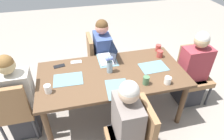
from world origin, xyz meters
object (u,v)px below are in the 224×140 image
at_px(chair_near_left_far, 98,58).
at_px(coffee_mug_far_left, 160,54).
at_px(person_head_left_right_near, 192,73).
at_px(phone_silver, 76,62).
at_px(laptop_near_left_far, 109,57).
at_px(dining_table, 112,78).
at_px(chair_far_left_near, 135,135).
at_px(person_near_left_far, 103,58).
at_px(coffee_mug_near_left, 168,80).
at_px(chair_head_left_right_near, 192,71).
at_px(coffee_mug_near_right, 48,89).
at_px(person_far_left_near, 126,130).
at_px(coffee_mug_centre_left, 158,48).
at_px(flower_vase, 109,64).
at_px(coffee_mug_centre_right, 146,80).
at_px(person_head_right_left_mid, 20,101).
at_px(phone_black, 59,66).
at_px(chair_head_right_left_mid, 14,108).

height_order(chair_near_left_far, coffee_mug_far_left, chair_near_left_far).
bearing_deg(person_head_left_right_near, phone_silver, -12.43).
relative_size(chair_near_left_far, laptop_near_left_far, 2.81).
xyz_separation_m(chair_near_left_far, phone_silver, (0.37, 0.41, 0.25)).
height_order(dining_table, laptop_near_left_far, laptop_near_left_far).
bearing_deg(coffee_mug_far_left, laptop_near_left_far, -7.91).
height_order(chair_far_left_near, person_near_left_far, person_near_left_far).
bearing_deg(coffee_mug_near_left, chair_head_left_right_near, -147.45).
relative_size(coffee_mug_near_left, coffee_mug_near_right, 0.89).
height_order(person_head_left_right_near, phone_silver, person_head_left_right_near).
distance_m(dining_table, coffee_mug_near_left, 0.71).
bearing_deg(person_far_left_near, person_near_left_far, -91.47).
relative_size(person_far_left_near, coffee_mug_centre_left, 12.08).
height_order(flower_vase, coffee_mug_centre_right, flower_vase).
distance_m(person_head_right_left_mid, phone_silver, 0.88).
relative_size(dining_table, person_near_left_far, 1.59).
relative_size(chair_head_left_right_near, flower_vase, 3.68).
bearing_deg(coffee_mug_far_left, flower_vase, 13.44).
distance_m(coffee_mug_near_right, coffee_mug_far_left, 1.62).
xyz_separation_m(person_far_left_near, person_head_right_left_mid, (1.17, -0.73, 0.00)).
bearing_deg(laptop_near_left_far, phone_silver, -4.98).
relative_size(chair_head_left_right_near, coffee_mug_near_left, 10.16).
bearing_deg(person_near_left_far, coffee_mug_near_right, 47.87).
distance_m(person_far_left_near, person_head_left_right_near, 1.45).
bearing_deg(flower_vase, coffee_mug_centre_left, -157.26).
relative_size(dining_table, chair_head_left_right_near, 2.11).
xyz_separation_m(dining_table, person_far_left_near, (0.02, 0.74, -0.14)).
height_order(person_near_left_far, coffee_mug_centre_right, person_near_left_far).
distance_m(chair_head_left_right_near, coffee_mug_centre_left, 0.64).
relative_size(person_head_right_left_mid, coffee_mug_centre_left, 12.08).
bearing_deg(laptop_near_left_far, person_head_right_left_mid, 15.38).
height_order(dining_table, chair_far_left_near, chair_far_left_near).
distance_m(dining_table, phone_black, 0.74).
bearing_deg(person_head_right_left_mid, coffee_mug_near_right, 156.51).
distance_m(coffee_mug_near_right, phone_black, 0.52).
relative_size(person_head_right_left_mid, laptop_near_left_far, 3.73).
bearing_deg(person_head_right_left_mid, laptop_near_left_far, -164.62).
xyz_separation_m(coffee_mug_near_left, phone_black, (1.27, -0.68, -0.04)).
distance_m(dining_table, person_head_left_right_near, 1.23).
height_order(person_far_left_near, coffee_mug_near_left, person_far_left_near).
relative_size(chair_far_left_near, chair_head_left_right_near, 1.00).
xyz_separation_m(flower_vase, coffee_mug_far_left, (-0.79, -0.19, -0.08)).
height_order(chair_far_left_near, coffee_mug_near_left, chair_far_left_near).
bearing_deg(coffee_mug_near_right, coffee_mug_far_left, -165.42).
xyz_separation_m(person_head_right_left_mid, person_head_left_right_near, (-2.42, -0.01, 0.00)).
bearing_deg(chair_near_left_far, coffee_mug_far_left, 146.18).
height_order(phone_black, phone_silver, same).
height_order(person_head_right_left_mid, coffee_mug_near_left, person_head_right_left_mid).
relative_size(chair_head_right_left_mid, person_head_left_right_near, 0.75).
height_order(coffee_mug_centre_right, coffee_mug_far_left, coffee_mug_centre_right).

